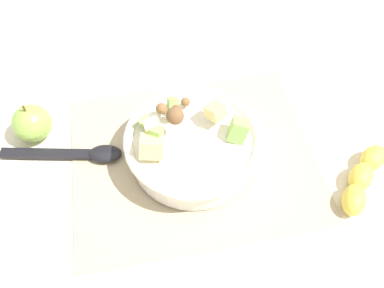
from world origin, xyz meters
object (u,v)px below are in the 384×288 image
Objects in this scene: salad_bowl at (192,146)px; whole_apple at (32,123)px; serving_spoon at (81,154)px; banana_whole at (363,178)px.

salad_bowl is 2.88× the size of whole_apple.
serving_spoon is (-0.18, 0.04, -0.03)m from salad_bowl.
salad_bowl is 0.28m from banana_whole.
salad_bowl is at bearing -21.86° from whole_apple.
whole_apple is 0.60× the size of banana_whole.
serving_spoon is 0.46m from banana_whole.
whole_apple reaches higher than banana_whole.
whole_apple is (-0.08, 0.06, 0.02)m from serving_spoon.
serving_spoon is 1.61× the size of banana_whole.
serving_spoon is at bearing 162.55° from banana_whole.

